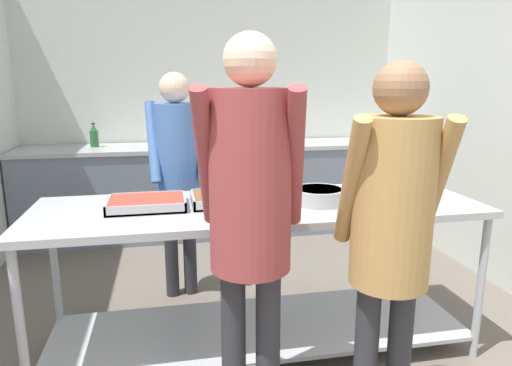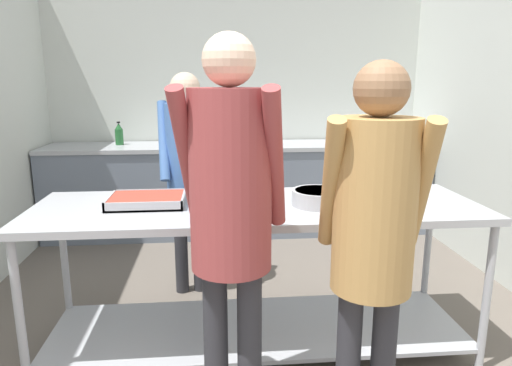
{
  "view_description": "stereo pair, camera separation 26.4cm",
  "coord_description": "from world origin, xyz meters",
  "px_view_note": "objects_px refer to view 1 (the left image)",
  "views": [
    {
      "loc": [
        -0.51,
        -1.13,
        1.57
      ],
      "look_at": [
        -0.02,
        1.39,
        0.99
      ],
      "focal_mm": 32.0,
      "sensor_mm": 36.0,
      "label": 1
    },
    {
      "loc": [
        -0.25,
        -1.17,
        1.57
      ],
      "look_at": [
        -0.02,
        1.39,
        0.99
      ],
      "focal_mm": 32.0,
      "sensor_mm": 36.0,
      "label": 2
    }
  ],
  "objects_px": {
    "serving_tray_roast": "(232,198)",
    "guest_serving_right": "(392,218)",
    "serving_tray_vegetables": "(147,203)",
    "sauce_pan": "(319,195)",
    "cook_behind_counter": "(177,160)",
    "water_bottle": "(94,136)",
    "guest_serving_left": "(250,200)",
    "plate_stack": "(392,200)"
  },
  "relations": [
    {
      "from": "guest_serving_right",
      "to": "water_bottle",
      "type": "bearing_deg",
      "value": 117.35
    },
    {
      "from": "serving_tray_roast",
      "to": "guest_serving_right",
      "type": "distance_m",
      "value": 1.02
    },
    {
      "from": "cook_behind_counter",
      "to": "serving_tray_vegetables",
      "type": "bearing_deg",
      "value": -103.9
    },
    {
      "from": "sauce_pan",
      "to": "serving_tray_vegetables",
      "type": "bearing_deg",
      "value": 174.58
    },
    {
      "from": "guest_serving_left",
      "to": "guest_serving_right",
      "type": "distance_m",
      "value": 0.58
    },
    {
      "from": "sauce_pan",
      "to": "plate_stack",
      "type": "xyz_separation_m",
      "value": [
        0.37,
        -0.14,
        -0.01
      ]
    },
    {
      "from": "serving_tray_roast",
      "to": "water_bottle",
      "type": "distance_m",
      "value": 2.43
    },
    {
      "from": "sauce_pan",
      "to": "plate_stack",
      "type": "height_order",
      "value": "sauce_pan"
    },
    {
      "from": "serving_tray_roast",
      "to": "plate_stack",
      "type": "relative_size",
      "value": 1.89
    },
    {
      "from": "serving_tray_vegetables",
      "to": "cook_behind_counter",
      "type": "bearing_deg",
      "value": 76.1
    },
    {
      "from": "cook_behind_counter",
      "to": "water_bottle",
      "type": "distance_m",
      "value": 1.64
    },
    {
      "from": "serving_tray_roast",
      "to": "guest_serving_left",
      "type": "bearing_deg",
      "value": -92.18
    },
    {
      "from": "guest_serving_left",
      "to": "cook_behind_counter",
      "type": "distance_m",
      "value": 1.48
    },
    {
      "from": "sauce_pan",
      "to": "water_bottle",
      "type": "relative_size",
      "value": 1.85
    },
    {
      "from": "sauce_pan",
      "to": "water_bottle",
      "type": "bearing_deg",
      "value": 123.7
    },
    {
      "from": "cook_behind_counter",
      "to": "water_bottle",
      "type": "xyz_separation_m",
      "value": [
        -0.76,
        1.45,
        0.02
      ]
    },
    {
      "from": "serving_tray_vegetables",
      "to": "guest_serving_left",
      "type": "distance_m",
      "value": 0.85
    },
    {
      "from": "water_bottle",
      "to": "guest_serving_right",
      "type": "bearing_deg",
      "value": -62.65
    },
    {
      "from": "cook_behind_counter",
      "to": "water_bottle",
      "type": "relative_size",
      "value": 6.93
    },
    {
      "from": "serving_tray_roast",
      "to": "plate_stack",
      "type": "distance_m",
      "value": 0.89
    },
    {
      "from": "guest_serving_right",
      "to": "water_bottle",
      "type": "xyz_separation_m",
      "value": [
        -1.58,
        3.05,
        0.01
      ]
    },
    {
      "from": "sauce_pan",
      "to": "guest_serving_right",
      "type": "xyz_separation_m",
      "value": [
        0.05,
        -0.76,
        0.09
      ]
    },
    {
      "from": "serving_tray_vegetables",
      "to": "plate_stack",
      "type": "distance_m",
      "value": 1.34
    },
    {
      "from": "serving_tray_vegetables",
      "to": "sauce_pan",
      "type": "bearing_deg",
      "value": -5.42
    },
    {
      "from": "cook_behind_counter",
      "to": "plate_stack",
      "type": "bearing_deg",
      "value": -40.89
    },
    {
      "from": "serving_tray_vegetables",
      "to": "plate_stack",
      "type": "bearing_deg",
      "value": -10.0
    },
    {
      "from": "sauce_pan",
      "to": "guest_serving_left",
      "type": "xyz_separation_m",
      "value": [
        -0.51,
        -0.62,
        0.16
      ]
    },
    {
      "from": "serving_tray_vegetables",
      "to": "water_bottle",
      "type": "relative_size",
      "value": 1.78
    },
    {
      "from": "guest_serving_left",
      "to": "serving_tray_roast",
      "type": "bearing_deg",
      "value": 87.82
    },
    {
      "from": "serving_tray_roast",
      "to": "sauce_pan",
      "type": "relative_size",
      "value": 1.05
    },
    {
      "from": "serving_tray_roast",
      "to": "cook_behind_counter",
      "type": "xyz_separation_m",
      "value": [
        -0.29,
        0.73,
        0.11
      ]
    },
    {
      "from": "serving_tray_roast",
      "to": "guest_serving_right",
      "type": "height_order",
      "value": "guest_serving_right"
    },
    {
      "from": "guest_serving_left",
      "to": "water_bottle",
      "type": "relative_size",
      "value": 7.46
    },
    {
      "from": "guest_serving_left",
      "to": "guest_serving_right",
      "type": "bearing_deg",
      "value": -14.11
    },
    {
      "from": "serving_tray_vegetables",
      "to": "sauce_pan",
      "type": "xyz_separation_m",
      "value": [
        0.95,
        -0.09,
        0.02
      ]
    },
    {
      "from": "sauce_pan",
      "to": "cook_behind_counter",
      "type": "relative_size",
      "value": 0.27
    },
    {
      "from": "serving_tray_vegetables",
      "to": "guest_serving_right",
      "type": "relative_size",
      "value": 0.25
    },
    {
      "from": "sauce_pan",
      "to": "water_bottle",
      "type": "height_order",
      "value": "water_bottle"
    },
    {
      "from": "serving_tray_vegetables",
      "to": "water_bottle",
      "type": "height_order",
      "value": "water_bottle"
    },
    {
      "from": "guest_serving_right",
      "to": "guest_serving_left",
      "type": "bearing_deg",
      "value": 165.89
    },
    {
      "from": "guest_serving_left",
      "to": "guest_serving_right",
      "type": "height_order",
      "value": "guest_serving_left"
    },
    {
      "from": "plate_stack",
      "to": "guest_serving_right",
      "type": "distance_m",
      "value": 0.7
    }
  ]
}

